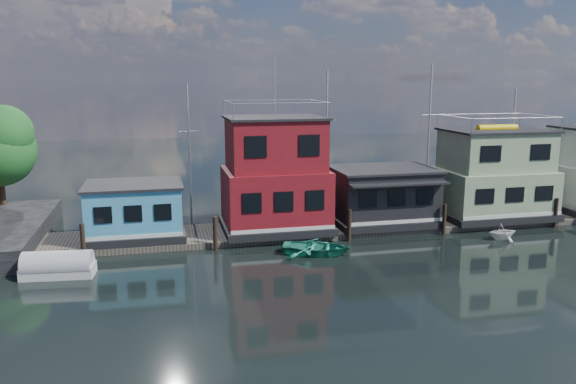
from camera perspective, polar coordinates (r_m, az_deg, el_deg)
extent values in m
plane|color=black|center=(32.07, 18.56, -8.84)|extent=(160.00, 160.00, 0.00)
cube|color=#595147|center=(42.18, 10.11, -3.27)|extent=(48.00, 5.00, 0.40)
cube|color=black|center=(38.86, -15.18, -4.09)|extent=(6.40, 4.90, 0.50)
cube|color=#48A7D8|center=(38.44, -15.31, -1.57)|extent=(6.00, 4.50, 3.00)
cube|color=black|center=(38.13, -15.44, 0.74)|extent=(6.30, 4.80, 0.16)
cube|color=black|center=(39.58, -1.29, -3.39)|extent=(7.40, 5.90, 0.50)
cube|color=maroon|center=(39.09, -1.30, -0.39)|extent=(7.00, 5.50, 3.74)
cube|color=maroon|center=(38.51, -1.33, 4.86)|extent=(6.30, 4.95, 3.46)
cube|color=black|center=(38.35, -1.34, 7.55)|extent=(6.65, 5.23, 0.16)
cylinder|color=silver|center=(38.26, -1.36, 10.66)|extent=(0.08, 0.08, 4.00)
cube|color=black|center=(41.88, 9.50, -2.72)|extent=(7.40, 5.40, 0.50)
cube|color=black|center=(41.45, 9.59, -0.10)|extent=(7.00, 5.00, 3.40)
cube|color=black|center=(41.14, 9.67, 2.33)|extent=(7.30, 5.30, 0.16)
cube|color=black|center=(38.71, 11.23, 0.81)|extent=(7.00, 1.20, 0.12)
cube|color=black|center=(46.02, 19.93, -1.97)|extent=(8.40, 5.90, 0.50)
cube|color=#98B384|center=(45.66, 20.08, 0.24)|extent=(8.00, 5.50, 3.12)
cube|color=#98B384|center=(45.21, 20.34, 3.97)|extent=(7.20, 4.95, 2.88)
cube|color=black|center=(45.05, 20.47, 5.89)|extent=(7.60, 5.23, 0.16)
cylinder|color=yellow|center=(45.04, 20.49, 6.10)|extent=(3.20, 0.56, 0.56)
cylinder|color=#2D2116|center=(36.32, -20.11, -4.75)|extent=(0.28, 0.28, 2.20)
cylinder|color=#2D2116|center=(36.15, -7.41, -4.20)|extent=(0.28, 0.28, 2.20)
cylinder|color=#2D2116|center=(38.02, 6.24, -3.38)|extent=(0.28, 0.28, 2.20)
cylinder|color=#2D2116|center=(40.81, 15.57, -2.71)|extent=(0.28, 0.28, 2.20)
cylinder|color=#2D2116|center=(45.75, 25.54, -1.92)|extent=(0.28, 0.28, 2.20)
cylinder|color=silver|center=(43.88, -10.00, 4.03)|extent=(0.16, 0.16, 10.50)
cylinder|color=silver|center=(43.71, -10.07, 6.07)|extent=(1.40, 0.06, 0.06)
cylinder|color=silver|center=(45.72, 3.93, 5.10)|extent=(0.16, 0.16, 11.50)
cylinder|color=silver|center=(45.56, 3.96, 7.26)|extent=(1.40, 0.06, 0.06)
cylinder|color=silver|center=(49.06, 14.10, 5.51)|extent=(0.16, 0.16, 12.00)
cylinder|color=silver|center=(48.91, 14.20, 7.61)|extent=(1.40, 0.06, 0.06)
cylinder|color=silver|center=(53.26, 21.76, 4.40)|extent=(0.16, 0.16, 10.00)
cylinder|color=silver|center=(53.12, 21.88, 6.01)|extent=(1.40, 0.06, 0.06)
cylinder|color=#382619|center=(47.88, -26.94, -1.01)|extent=(0.44, 0.44, 2.97)
imported|color=silver|center=(41.00, 20.93, -3.77)|extent=(2.15, 1.87, 1.12)
cube|color=silver|center=(33.90, -22.30, -7.43)|extent=(3.99, 1.85, 0.64)
cylinder|color=#B8B9BE|center=(33.79, -22.34, -6.84)|extent=(3.82, 1.92, 1.56)
imported|color=teal|center=(35.21, 2.89, -5.65)|extent=(5.12, 4.43, 0.89)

